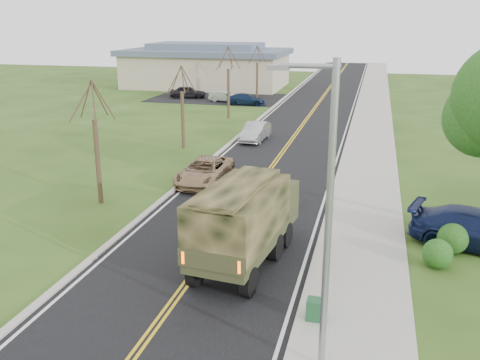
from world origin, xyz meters
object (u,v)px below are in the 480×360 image
(military_truck, at_px, (245,217))
(suv_champagne, at_px, (205,171))
(sedan_silver, at_px, (255,132))
(pickup_navy, at_px, (479,230))
(utility_box_far, at_px, (316,309))

(military_truck, bearing_deg, suv_champagne, 122.94)
(suv_champagne, xyz_separation_m, sedan_silver, (0.40, 11.12, -0.01))
(suv_champagne, relative_size, pickup_navy, 0.93)
(military_truck, relative_size, suv_champagne, 1.36)
(military_truck, distance_m, sedan_silver, 20.92)
(pickup_navy, xyz_separation_m, utility_box_far, (-5.66, -7.00, -0.35))
(pickup_navy, relative_size, utility_box_far, 8.22)
(utility_box_far, bearing_deg, sedan_silver, 107.94)
(utility_box_far, bearing_deg, military_truck, 133.07)
(pickup_navy, bearing_deg, military_truck, 129.47)
(pickup_navy, bearing_deg, suv_champagne, 83.45)
(suv_champagne, bearing_deg, sedan_silver, 89.23)
(sedan_silver, relative_size, utility_box_far, 6.34)
(military_truck, height_order, sedan_silver, military_truck)
(suv_champagne, xyz_separation_m, pickup_navy, (13.26, -5.72, 0.09))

